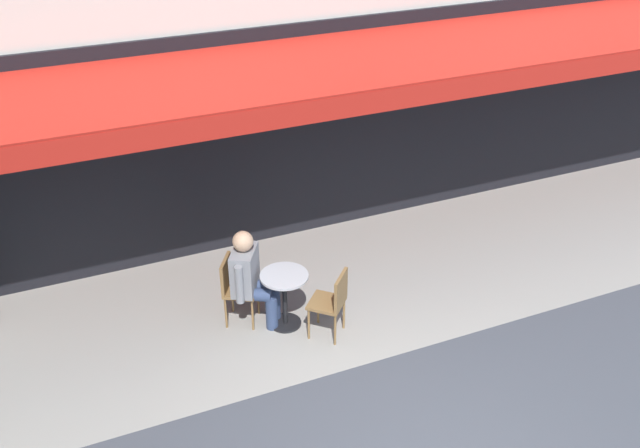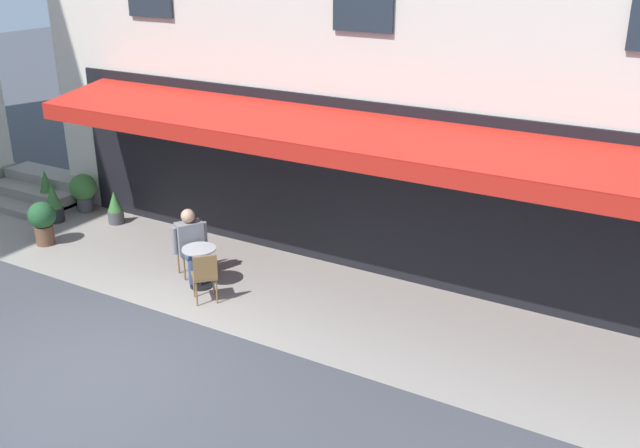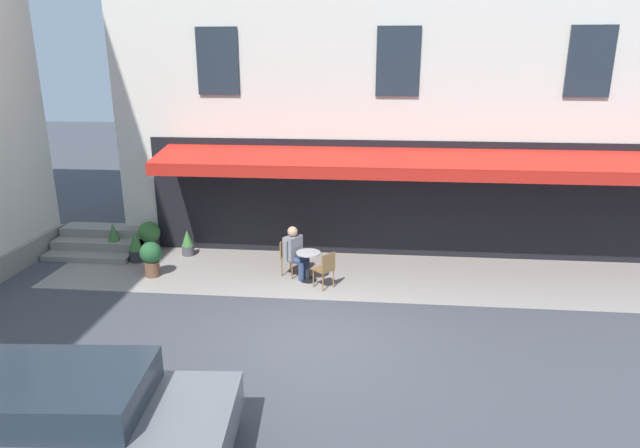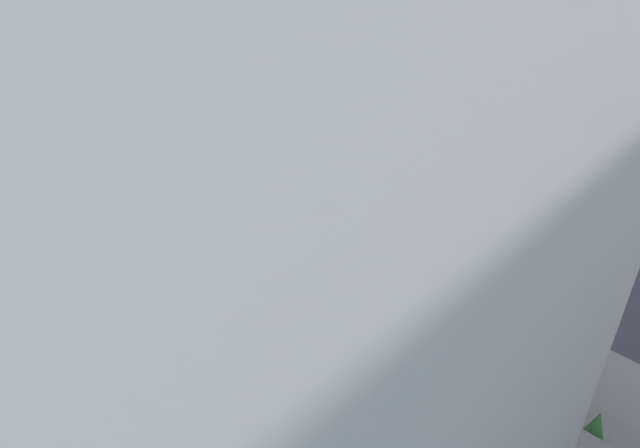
% 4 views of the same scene
% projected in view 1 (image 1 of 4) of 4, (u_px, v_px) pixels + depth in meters
% --- Properties ---
extents(sidewalk_cafe_terrace, '(20.50, 3.20, 0.01)m').
position_uv_depth(sidewalk_cafe_terrace, '(502.00, 245.00, 10.89)').
color(sidewalk_cafe_terrace, gray).
rests_on(sidewalk_cafe_terrace, ground_plane).
extents(cafe_table_near_entrance, '(0.60, 0.60, 0.75)m').
position_uv_depth(cafe_table_near_entrance, '(285.00, 292.00, 9.00)').
color(cafe_table_near_entrance, black).
rests_on(cafe_table_near_entrance, ground_plane).
extents(cafe_chair_wicker_corner_left, '(0.57, 0.57, 0.91)m').
position_uv_depth(cafe_chair_wicker_corner_left, '(333.00, 299.00, 8.78)').
color(cafe_chair_wicker_corner_left, olive).
rests_on(cafe_chair_wicker_corner_left, ground_plane).
extents(cafe_chair_wicker_corner_right, '(0.55, 0.55, 0.91)m').
position_uv_depth(cafe_chair_wicker_corner_right, '(234.00, 285.00, 9.04)').
color(cafe_chair_wicker_corner_right, olive).
rests_on(cafe_chair_wicker_corner_right, ground_plane).
extents(seated_patron_in_grey, '(0.65, 0.63, 1.32)m').
position_uv_depth(seated_patron_in_grey, '(251.00, 276.00, 8.94)').
color(seated_patron_in_grey, navy).
rests_on(seated_patron_in_grey, ground_plane).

